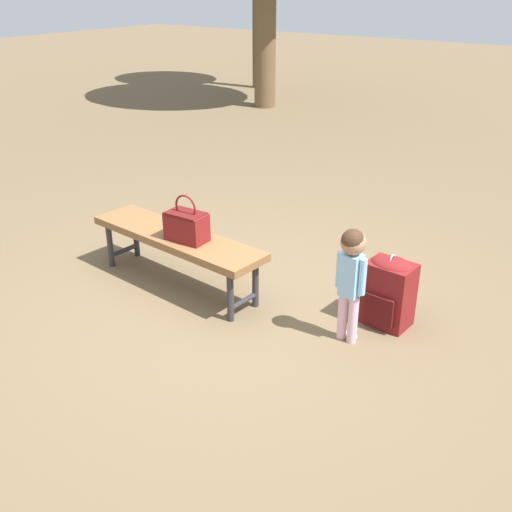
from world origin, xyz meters
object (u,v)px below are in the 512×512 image
object	(u,v)px
child_standing	(351,269)
handbag	(186,225)
park_bench	(177,241)
backpack_large	(389,290)

from	to	relation	value
child_standing	handbag	bearing A→B (deg)	-175.65
handbag	park_bench	bearing A→B (deg)	164.84
park_bench	backpack_large	xyz separation A→B (m)	(1.63, 0.43, -0.12)
park_bench	handbag	xyz separation A→B (m)	(0.15, -0.04, 0.18)
child_standing	backpack_large	distance (m)	0.48
park_bench	child_standing	size ratio (longest dim) A/B	1.96
park_bench	handbag	bearing A→B (deg)	-15.16
child_standing	backpack_large	xyz separation A→B (m)	(0.13, 0.36, -0.28)
park_bench	child_standing	distance (m)	1.50
handbag	child_standing	bearing A→B (deg)	4.35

